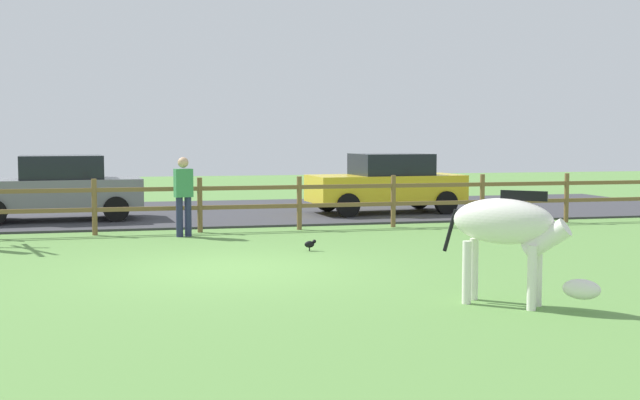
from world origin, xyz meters
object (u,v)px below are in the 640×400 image
crow_on_grass (310,244)px  parked_car_grey (57,187)px  visitor_near_fence (184,193)px  parked_car_yellow (387,183)px  zebra (510,230)px

crow_on_grass → parked_car_grey: 7.90m
crow_on_grass → visitor_near_fence: bearing=128.1°
crow_on_grass → parked_car_yellow: bearing=60.7°
zebra → crow_on_grass: size_ratio=7.22×
zebra → visitor_near_fence: visitor_near_fence is taller
crow_on_grass → parked_car_yellow: 7.14m
parked_car_yellow → zebra: bearing=-100.8°
parked_car_grey → visitor_near_fence: (2.77, -3.57, 0.06)m
crow_on_grass → visitor_near_fence: (-2.07, 2.64, 0.78)m
parked_car_yellow → visitor_near_fence: bearing=-147.4°
zebra → parked_car_yellow: bearing=79.2°
parked_car_yellow → visitor_near_fence: 6.59m
zebra → parked_car_yellow: parked_car_yellow is taller
zebra → crow_on_grass: bearing=104.3°
parked_car_yellow → visitor_near_fence: size_ratio=2.51×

